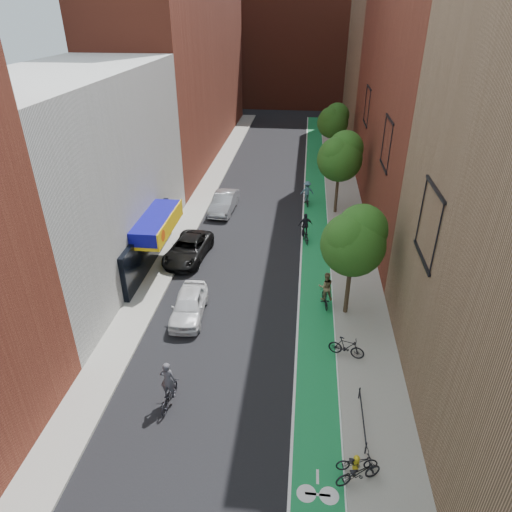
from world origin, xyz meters
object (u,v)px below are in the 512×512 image
(cyclist_lane_far, at_px, (307,194))
(fire_hydrant, at_px, (356,462))
(cyclist_lead, at_px, (168,390))
(parked_car_white, at_px, (189,305))
(parked_car_silver, at_px, (224,202))
(parked_car_black, at_px, (188,249))
(cyclist_lane_mid, at_px, (305,231))
(cyclist_lane_near, at_px, (325,291))

(cyclist_lane_far, height_order, fire_hydrant, cyclist_lane_far)
(cyclist_lead, distance_m, cyclist_lane_far, 23.70)
(parked_car_white, bearing_deg, cyclist_lead, -87.46)
(parked_car_white, height_order, parked_car_silver, parked_car_silver)
(parked_car_black, xyz_separation_m, cyclist_lane_far, (7.83, 10.33, 0.24))
(cyclist_lane_mid, distance_m, cyclist_lane_far, 6.80)
(cyclist_lead, relative_size, fire_hydrant, 3.22)
(cyclist_lead, relative_size, cyclist_lane_near, 1.05)
(cyclist_lane_near, bearing_deg, cyclist_lane_mid, -90.47)
(parked_car_silver, bearing_deg, cyclist_lead, -83.01)
(parked_car_black, height_order, cyclist_lead, cyclist_lead)
(parked_car_silver, relative_size, fire_hydrant, 6.94)
(cyclist_lane_near, height_order, cyclist_lane_mid, cyclist_lane_mid)
(parked_car_black, relative_size, cyclist_lane_near, 2.45)
(parked_car_white, distance_m, cyclist_lane_near, 7.71)
(parked_car_black, relative_size, parked_car_silver, 1.08)
(parked_car_silver, distance_m, cyclist_lane_mid, 8.19)
(parked_car_silver, bearing_deg, parked_car_black, -93.59)
(cyclist_lane_near, relative_size, cyclist_lane_mid, 1.00)
(cyclist_lane_far, bearing_deg, parked_car_white, 57.82)
(parked_car_white, distance_m, cyclist_lane_mid, 11.71)
(cyclist_lead, height_order, cyclist_lane_far, cyclist_lead)
(parked_car_white, xyz_separation_m, parked_car_black, (-1.60, 6.41, -0.01))
(parked_car_black, height_order, cyclist_lane_near, cyclist_lane_near)
(cyclist_lane_mid, bearing_deg, cyclist_lane_near, 84.77)
(cyclist_lane_mid, xyz_separation_m, cyclist_lane_far, (0.03, 6.80, 0.18))
(cyclist_lane_near, xyz_separation_m, cyclist_lane_mid, (-1.27, 8.04, -0.13))
(parked_car_black, relative_size, cyclist_lead, 2.32)
(parked_car_black, distance_m, fire_hydrant, 18.16)
(parked_car_white, xyz_separation_m, fire_hydrant, (8.38, -8.77, -0.21))
(cyclist_lead, bearing_deg, cyclist_lane_near, -125.99)
(cyclist_lane_mid, distance_m, fire_hydrant, 18.84)
(parked_car_white, height_order, fire_hydrant, parked_car_white)
(parked_car_black, bearing_deg, cyclist_lane_near, -20.88)
(parked_car_black, distance_m, cyclist_lane_near, 10.13)
(parked_car_white, relative_size, cyclist_lane_mid, 2.02)
(parked_car_white, height_order, cyclist_lane_near, cyclist_lane_near)
(cyclist_lane_near, xyz_separation_m, fire_hydrant, (0.91, -10.67, -0.40))
(cyclist_lead, xyz_separation_m, cyclist_lane_far, (5.59, 23.03, 0.22))
(parked_car_silver, xyz_separation_m, cyclist_lane_mid, (6.75, -4.63, -0.00))
(cyclist_lane_near, relative_size, cyclist_lane_far, 1.00)
(parked_car_black, distance_m, cyclist_lane_mid, 8.56)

